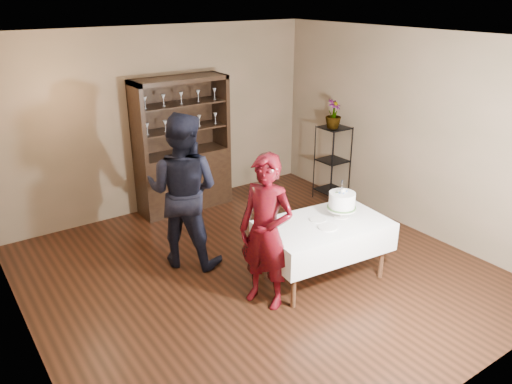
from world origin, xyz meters
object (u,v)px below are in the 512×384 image
Objects in this scene: cake at (342,202)px; cake_table at (323,236)px; plant_etagere at (332,160)px; woman at (266,232)px; man at (183,191)px; potted_plant at (333,114)px; china_hutch at (183,166)px.

cake_table is at bearing -177.99° from cake.
woman reaches higher than plant_etagere.
potted_plant is at bearing -122.14° from man.
china_hutch is 2.79m from cake_table.
cake_table is 2.53m from potted_plant.
potted_plant reaches higher than plant_etagere.
china_hutch is 1.71m from man.
plant_etagere is 0.79× the size of cake_table.
woman is (-2.55, -1.73, 0.19)m from plant_etagere.
china_hutch reaches higher than woman.
cake_table is at bearing -135.29° from plant_etagere.
plant_etagere is 2.25m from cake.
plant_etagere is (2.08, -1.05, -0.01)m from china_hutch.
man is (-2.84, -0.46, 0.29)m from plant_etagere.
plant_etagere is at bearing 44.71° from cake_table.
cake is at bearing -173.12° from man.
potted_plant is (2.50, 1.71, 0.57)m from woman.
china_hutch is at bearing 146.42° from woman.
china_hutch is at bearing 97.26° from cake_table.
cake is at bearing 67.28° from woman.
woman reaches higher than cake_table.
man reaches higher than plant_etagere.
plant_etagere is 3.08m from woman.
plant_etagere is at bearing 49.40° from cake.
woman is 0.89× the size of man.
plant_etagere is at bearing 16.11° from potted_plant.
cake_table is at bearing -82.74° from china_hutch.
china_hutch is at bearing 153.17° from plant_etagere.
cake_table is at bearing 67.05° from woman.
potted_plant is at bearing 45.31° from cake_table.
cake is (1.38, -1.25, -0.04)m from man.
plant_etagere is 0.72× the size of woman.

